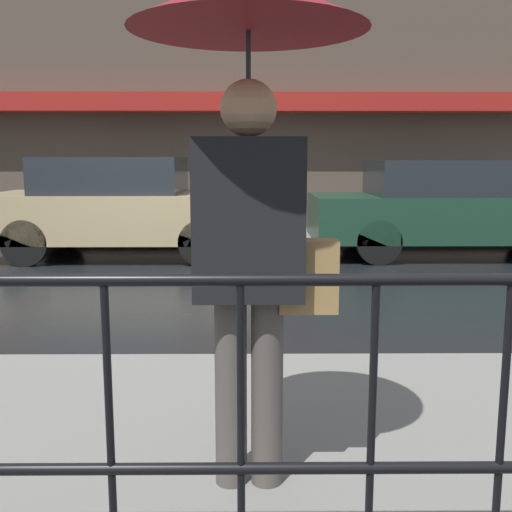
# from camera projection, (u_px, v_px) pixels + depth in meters

# --- Properties ---
(ground_plane) EXTENTS (80.00, 80.00, 0.00)m
(ground_plane) POSITION_uv_depth(u_px,v_px,m) (155.00, 283.00, 7.44)
(ground_plane) COLOR black
(sidewalk_near) EXTENTS (28.00, 2.72, 0.14)m
(sidewalk_near) POSITION_uv_depth(u_px,v_px,m) (11.00, 456.00, 2.96)
(sidewalk_near) COLOR slate
(sidewalk_near) RESTS_ON ground_plane
(sidewalk_far) EXTENTS (28.00, 1.67, 0.14)m
(sidewalk_far) POSITION_uv_depth(u_px,v_px,m) (188.00, 236.00, 11.37)
(sidewalk_far) COLOR slate
(sidewalk_far) RESTS_ON ground_plane
(lane_marking) EXTENTS (25.20, 0.12, 0.01)m
(lane_marking) POSITION_uv_depth(u_px,v_px,m) (155.00, 283.00, 7.44)
(lane_marking) COLOR gold
(lane_marking) RESTS_ON ground_plane
(building_storefront) EXTENTS (28.00, 0.85, 5.78)m
(building_storefront) POSITION_uv_depth(u_px,v_px,m) (191.00, 90.00, 11.87)
(building_storefront) COLOR #4C4238
(building_storefront) RESTS_ON ground_plane
(pedestrian) EXTENTS (0.94, 0.94, 2.09)m
(pedestrian) POSITION_uv_depth(u_px,v_px,m) (250.00, 109.00, 2.35)
(pedestrian) COLOR #4C4742
(pedestrian) RESTS_ON sidewalk_near
(car_tan) EXTENTS (4.09, 1.95, 1.55)m
(car_tan) POSITION_uv_depth(u_px,v_px,m) (122.00, 206.00, 9.39)
(car_tan) COLOR tan
(car_tan) RESTS_ON ground_plane
(car_dark_green) EXTENTS (4.68, 1.79, 1.50)m
(car_dark_green) POSITION_uv_depth(u_px,v_px,m) (457.00, 207.00, 9.43)
(car_dark_green) COLOR #193828
(car_dark_green) RESTS_ON ground_plane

